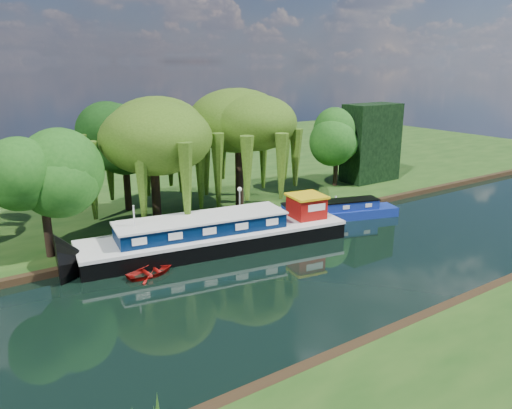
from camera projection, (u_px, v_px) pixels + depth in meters
ground at (322, 267)px, 31.79m from camera, size 120.00×120.00×0.00m
far_bank at (129, 171)px, 58.73m from camera, size 120.00×52.00×0.45m
dutch_barge at (219, 234)px, 34.83m from camera, size 19.17×7.13×3.95m
narrowboat at (331, 212)px, 41.16m from camera, size 11.74×5.35×1.70m
red_dinghy at (151, 275)px, 30.56m from camera, size 3.10×2.32×0.61m
white_cruiser at (372, 210)px, 43.98m from camera, size 2.48×2.21×1.19m
willow_left at (153, 137)px, 37.74m from camera, size 7.60×7.60×9.11m
willow_right at (239, 130)px, 41.38m from camera, size 7.48×7.48×9.11m
tree_far_left at (41, 175)px, 30.88m from camera, size 4.85×4.85×7.82m
tree_far_mid at (124, 143)px, 40.94m from camera, size 5.09×5.09×8.32m
tree_far_right at (337, 140)px, 49.57m from camera, size 4.12×4.12×6.74m
conifer_hedge at (371, 143)px, 51.97m from camera, size 6.00×3.00×8.00m
lamppost at (240, 194)px, 39.73m from camera, size 0.36×0.36×2.56m
mooring_posts at (243, 221)px, 37.93m from camera, size 19.16×0.16×1.00m
reeds_near at (496, 274)px, 29.35m from camera, size 33.70×1.50×1.10m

